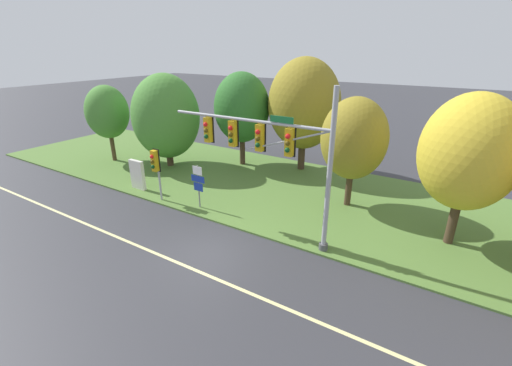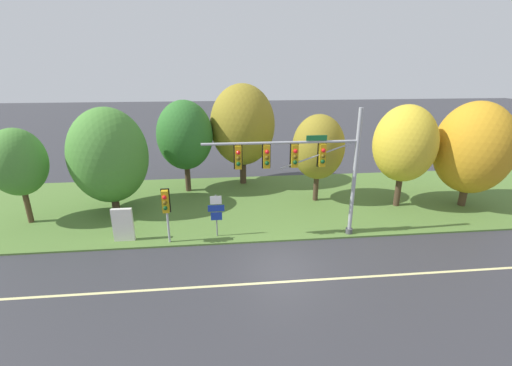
% 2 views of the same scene
% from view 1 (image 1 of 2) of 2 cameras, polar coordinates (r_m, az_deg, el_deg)
% --- Properties ---
extents(ground_plane, '(160.00, 160.00, 0.00)m').
position_cam_1_polar(ground_plane, '(15.85, -8.44, -11.48)').
color(ground_plane, '#333338').
extents(lane_stripe, '(36.00, 0.16, 0.01)m').
position_cam_1_polar(lane_stripe, '(15.13, -11.42, -13.50)').
color(lane_stripe, beige).
rests_on(lane_stripe, ground).
extents(grass_verge, '(48.00, 11.50, 0.10)m').
position_cam_1_polar(grass_verge, '(21.95, 5.44, -1.30)').
color(grass_verge, '#517533').
rests_on(grass_verge, ground).
extents(traffic_signal_mast, '(8.45, 0.49, 7.18)m').
position_cam_1_polar(traffic_signal_mast, '(15.32, 2.48, 5.90)').
color(traffic_signal_mast, '#9EA0A5').
rests_on(traffic_signal_mast, grass_verge).
extents(pedestrian_signal_near_kerb, '(0.46, 0.55, 3.16)m').
position_cam_1_polar(pedestrian_signal_near_kerb, '(20.35, -16.40, 3.05)').
color(pedestrian_signal_near_kerb, '#9EA0A5').
rests_on(pedestrian_signal_near_kerb, grass_verge).
extents(route_sign_post, '(0.91, 0.08, 2.50)m').
position_cam_1_polar(route_sign_post, '(19.22, -9.62, 0.22)').
color(route_sign_post, slate).
rests_on(route_sign_post, grass_verge).
extents(tree_nearest_road, '(3.22, 3.22, 5.87)m').
position_cam_1_polar(tree_nearest_road, '(29.03, -23.55, 10.77)').
color(tree_nearest_road, '#4C3823').
rests_on(tree_nearest_road, grass_verge).
extents(tree_left_of_mast, '(4.92, 4.92, 6.82)m').
position_cam_1_polar(tree_left_of_mast, '(26.34, -14.78, 10.65)').
color(tree_left_of_mast, '#423021').
rests_on(tree_left_of_mast, grass_verge).
extents(tree_behind_signpost, '(4.09, 4.09, 6.90)m').
position_cam_1_polar(tree_behind_signpost, '(25.72, -2.38, 12.40)').
color(tree_behind_signpost, '#423021').
rests_on(tree_behind_signpost, grass_verge).
extents(tree_mid_verge, '(5.05, 5.05, 7.94)m').
position_cam_1_polar(tree_mid_verge, '(24.74, 8.02, 12.87)').
color(tree_mid_verge, '#423021').
rests_on(tree_mid_verge, grass_verge).
extents(tree_tall_centre, '(3.58, 3.58, 6.15)m').
position_cam_1_polar(tree_tall_centre, '(19.32, 16.02, 7.07)').
color(tree_tall_centre, '#423021').
rests_on(tree_tall_centre, grass_verge).
extents(tree_right_far, '(4.04, 4.04, 6.90)m').
position_cam_1_polar(tree_right_far, '(17.06, 31.99, 4.26)').
color(tree_right_far, '#423021').
rests_on(tree_right_far, grass_verge).
extents(info_kiosk, '(1.10, 0.24, 1.90)m').
position_cam_1_polar(info_kiosk, '(22.99, -19.15, 1.29)').
color(info_kiosk, silver).
rests_on(info_kiosk, grass_verge).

